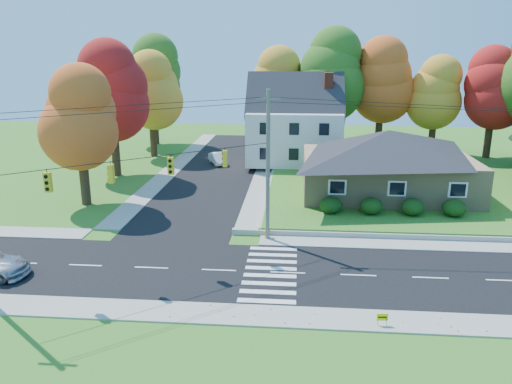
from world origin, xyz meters
TOP-DOWN VIEW (x-y plane):
  - ground at (0.00, 0.00)m, footprint 120.00×120.00m
  - road_main at (0.00, 0.00)m, footprint 90.00×8.00m
  - road_cross at (-8.00, 26.00)m, footprint 8.00×44.00m
  - sidewalk_north at (0.00, 5.00)m, footprint 90.00×2.00m
  - sidewalk_south at (0.00, -5.00)m, footprint 90.00×2.00m
  - lawn at (13.00, 21.00)m, footprint 30.00×30.00m
  - ranch_house at (8.00, 16.00)m, footprint 14.60×10.60m
  - colonial_house at (0.04, 28.00)m, footprint 10.40×8.40m
  - hedge_row at (7.50, 9.80)m, footprint 10.70×1.70m
  - traffic_infrastructure at (-0.15, 1.35)m, footprint 38.10×10.66m
  - tree_lot_0 at (-2.00, 34.00)m, footprint 6.72×6.72m
  - tree_lot_1 at (4.00, 33.00)m, footprint 7.84×7.84m
  - tree_lot_2 at (10.00, 34.00)m, footprint 7.28×7.28m
  - tree_lot_3 at (16.00, 33.00)m, footprint 6.16×6.16m
  - tree_lot_4 at (22.00, 32.00)m, footprint 6.72×6.72m
  - tree_west_0 at (-17.00, 12.00)m, footprint 6.16×6.16m
  - tree_west_1 at (-18.00, 22.00)m, footprint 7.28×7.28m
  - tree_west_2 at (-17.00, 32.00)m, footprint 6.72×6.72m
  - tree_west_3 at (-19.00, 40.00)m, footprint 7.84×7.84m
  - white_car at (-8.51, 28.00)m, footprint 2.78×4.02m
  - fire_hydrant at (-1.53, 5.39)m, footprint 0.51×0.40m
  - yard_sign at (4.47, -5.43)m, footprint 0.53×0.08m

SIDE VIEW (x-z plane):
  - ground at x=0.00m, z-range 0.00..0.00m
  - road_main at x=0.00m, z-range 0.00..0.02m
  - road_cross at x=-8.00m, z-range 0.00..0.02m
  - sidewalk_north at x=0.00m, z-range 0.00..0.08m
  - sidewalk_south at x=0.00m, z-range 0.00..0.08m
  - lawn at x=13.00m, z-range 0.00..0.50m
  - fire_hydrant at x=-1.53m, z-range -0.02..0.88m
  - yard_sign at x=4.47m, z-range 0.14..0.80m
  - white_car at x=-8.51m, z-range 0.02..1.27m
  - hedge_row at x=7.50m, z-range 0.50..1.77m
  - ranch_house at x=8.00m, z-range 0.57..5.97m
  - colonial_house at x=0.04m, z-range -0.22..9.38m
  - traffic_infrastructure at x=-0.15m, z-range 0.15..10.15m
  - tree_west_0 at x=-17.00m, z-range 1.42..12.89m
  - tree_lot_3 at x=16.00m, z-range 1.92..13.39m
  - tree_west_2 at x=-17.00m, z-range 1.55..14.06m
  - tree_lot_0 at x=-2.00m, z-range 2.05..14.56m
  - tree_lot_4 at x=22.00m, z-range 2.05..14.56m
  - tree_west_1 at x=-18.00m, z-range 1.68..15.24m
  - tree_lot_2 at x=10.00m, z-range 2.18..15.74m
  - tree_west_3 at x=-19.00m, z-range 1.81..16.41m
  - tree_lot_1 at x=4.00m, z-range 2.31..16.91m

